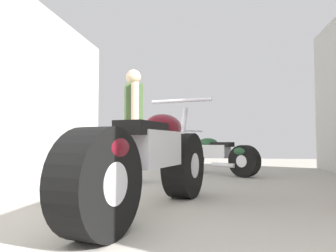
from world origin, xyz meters
TOP-DOWN VIEW (x-y plane):
  - ground_plane at (0.00, 3.13)m, footprint 15.00×15.00m
  - garage_partition_left at (-2.60, 3.13)m, footprint 0.08×6.88m
  - motorcycle_maroon_cruiser at (-0.21, 1.71)m, footprint 0.87×2.22m
  - motorcycle_black_naked at (0.36, 4.91)m, footprint 1.48×1.22m
  - mechanic_in_blue at (-0.88, 3.65)m, footprint 0.38×0.66m

SIDE VIEW (x-z plane):
  - ground_plane at x=0.00m, z-range 0.00..0.00m
  - motorcycle_black_naked at x=0.36m, z-range -0.07..0.75m
  - motorcycle_maroon_cruiser at x=-0.21m, z-range -0.09..0.95m
  - mechanic_in_blue at x=-0.88m, z-range 0.11..1.78m
  - garage_partition_left at x=-2.60m, z-range 0.00..2.93m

